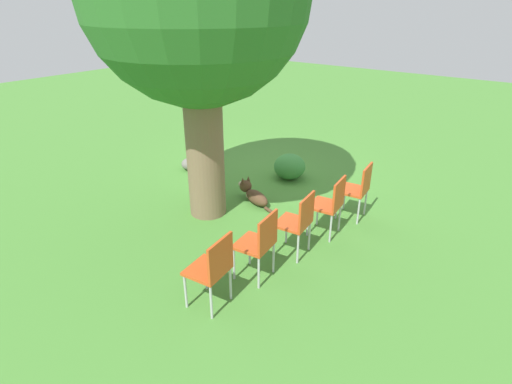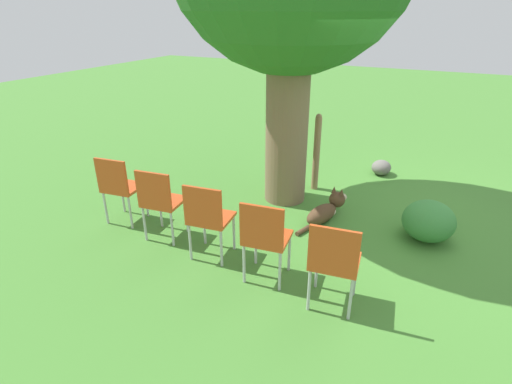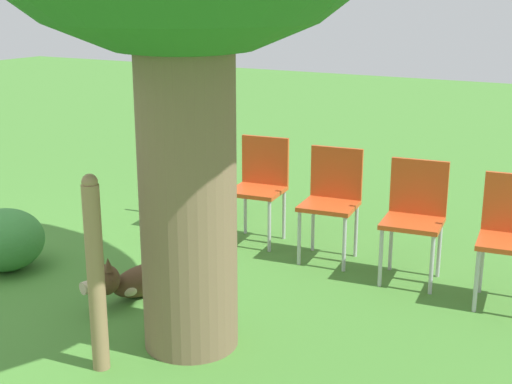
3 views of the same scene
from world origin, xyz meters
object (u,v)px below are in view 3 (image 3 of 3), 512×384
at_px(red_chair_0, 198,169).
at_px(red_chair_2, 332,195).
at_px(fence_post, 96,274).
at_px(red_chair_4, 512,230).
at_px(red_chair_1, 260,181).
at_px(dog, 135,280).
at_px(red_chair_3, 415,211).

bearing_deg(red_chair_0, red_chair_2, 75.32).
distance_m(fence_post, red_chair_0, 2.77).
bearing_deg(red_chair_4, red_chair_1, -104.68).
distance_m(red_chair_0, red_chair_1, 0.74).
distance_m(dog, red_chair_0, 1.81).
relative_size(red_chair_2, red_chair_4, 1.00).
xyz_separation_m(red_chair_0, red_chair_4, (0.42, 2.93, 0.00)).
height_order(red_chair_0, red_chair_2, same).
relative_size(dog, red_chair_4, 1.09).
xyz_separation_m(dog, red_chair_1, (-1.57, 0.18, 0.41)).
bearing_deg(red_chair_3, fence_post, -34.32).
bearing_deg(fence_post, dog, -152.99).
relative_size(fence_post, red_chair_4, 1.29).
distance_m(red_chair_1, red_chair_4, 2.22).
relative_size(red_chair_0, red_chair_3, 1.00).
distance_m(dog, fence_post, 1.12).
height_order(dog, red_chair_2, red_chair_2).
relative_size(red_chair_0, red_chair_4, 1.00).
bearing_deg(red_chair_2, dog, -38.66).
distance_m(dog, red_chair_1, 1.63).
distance_m(red_chair_0, red_chair_3, 2.22).
relative_size(dog, red_chair_3, 1.09).
relative_size(dog, fence_post, 0.85).
height_order(red_chair_0, red_chair_4, same).
height_order(red_chair_3, red_chair_4, same).
distance_m(dog, red_chair_3, 2.18).
distance_m(red_chair_2, red_chair_3, 0.74).
height_order(fence_post, red_chair_3, fence_post).
bearing_deg(red_chair_4, red_chair_0, -104.68).
distance_m(red_chair_1, red_chair_2, 0.74).
xyz_separation_m(dog, red_chair_2, (-1.46, 0.92, 0.41)).
relative_size(fence_post, red_chair_1, 1.29).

